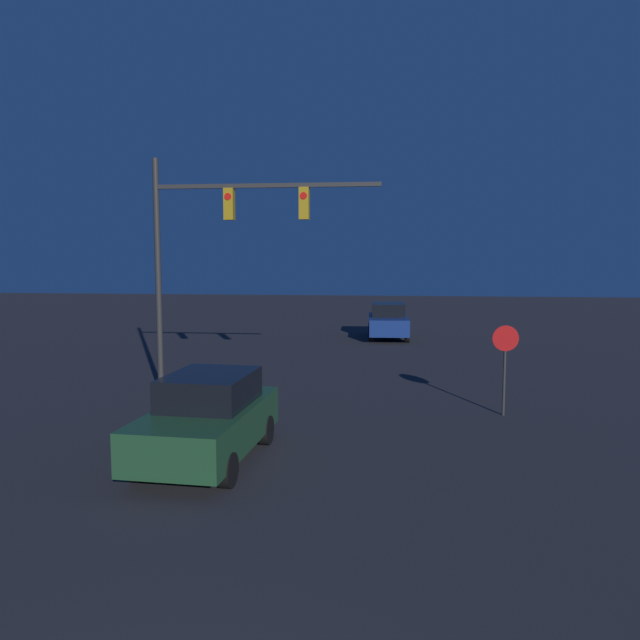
{
  "coord_description": "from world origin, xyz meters",
  "views": [
    {
      "loc": [
        1.71,
        -3.24,
        4.06
      ],
      "look_at": [
        0.0,
        11.42,
        2.53
      ],
      "focal_mm": 35.0,
      "sensor_mm": 36.0,
      "label": 1
    }
  ],
  "objects_px": {
    "car_near": "(208,418)",
    "stop_sign": "(505,354)",
    "car_far": "(388,321)",
    "traffic_signal_mast": "(213,236)"
  },
  "relations": [
    {
      "from": "car_near",
      "to": "car_far",
      "type": "xyz_separation_m",
      "value": [
        3.39,
        18.78,
        0.0
      ]
    },
    {
      "from": "car_near",
      "to": "stop_sign",
      "type": "bearing_deg",
      "value": -142.8
    },
    {
      "from": "stop_sign",
      "to": "car_far",
      "type": "bearing_deg",
      "value": 101.87
    },
    {
      "from": "traffic_signal_mast",
      "to": "car_near",
      "type": "bearing_deg",
      "value": -75.2
    },
    {
      "from": "car_near",
      "to": "stop_sign",
      "type": "distance_m",
      "value": 7.77
    },
    {
      "from": "traffic_signal_mast",
      "to": "stop_sign",
      "type": "height_order",
      "value": "traffic_signal_mast"
    },
    {
      "from": "car_far",
      "to": "stop_sign",
      "type": "bearing_deg",
      "value": 99.41
    },
    {
      "from": "car_near",
      "to": "traffic_signal_mast",
      "type": "bearing_deg",
      "value": -71.67
    },
    {
      "from": "car_far",
      "to": "car_near",
      "type": "bearing_deg",
      "value": 77.31
    },
    {
      "from": "car_near",
      "to": "traffic_signal_mast",
      "type": "xyz_separation_m",
      "value": [
        -1.58,
        5.97,
        3.75
      ]
    }
  ]
}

